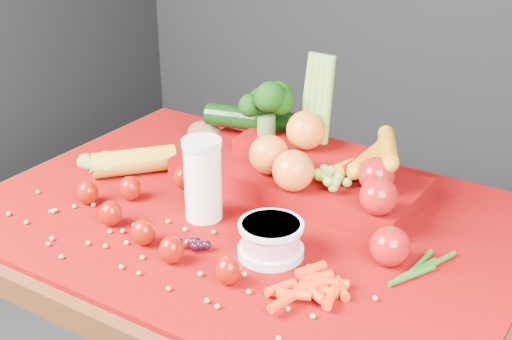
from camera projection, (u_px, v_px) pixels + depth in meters
The scene contains 12 objects.
table at pixel (251, 260), 1.45m from camera, with size 1.10×0.80×0.75m.
red_cloth at pixel (251, 217), 1.40m from camera, with size 1.05×0.75×0.01m, color #7C0404.
milk_glass at pixel (203, 176), 1.35m from camera, with size 0.08×0.08×0.16m.
yogurt_bowl at pixel (271, 238), 1.25m from camera, with size 0.12×0.12×0.06m.
strawberry_scatter at pixel (149, 214), 1.34m from camera, with size 0.44×0.28×0.05m.
dark_grape_cluster at pixel (196, 242), 1.28m from camera, with size 0.06×0.05×0.03m, color black, non-canonical shape.
soybean_scatter at pixel (188, 258), 1.25m from camera, with size 0.84×0.24×0.01m, color #AD8F4A, non-canonical shape.
corn_ear at pixel (109, 165), 1.56m from camera, with size 0.27×0.26×0.06m.
potato at pixel (205, 134), 1.69m from camera, with size 0.09×0.07×0.06m, color brown.
baby_carrot_pile at pixel (309, 291), 1.14m from camera, with size 0.17×0.17×0.03m, color red, non-canonical shape.
green_bean_pile at pixel (424, 269), 1.21m from camera, with size 0.14×0.12×0.01m, color #1D5A14, non-canonical shape.
produce_mound at pixel (306, 162), 1.48m from camera, with size 0.60×0.36×0.27m.
Camera 1 is at (0.67, -1.03, 1.44)m, focal length 50.00 mm.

